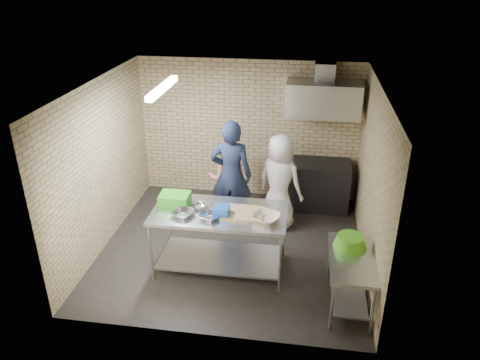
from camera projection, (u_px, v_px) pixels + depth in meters
name	position (u px, v px, depth m)	size (l,w,h in m)	color
floor	(232.00, 247.00, 7.66)	(4.20, 4.20, 0.00)	black
ceiling	(231.00, 86.00, 6.49)	(4.20, 4.20, 0.00)	black
back_wall	(249.00, 130.00, 8.86)	(4.20, 0.06, 2.70)	tan
front_wall	(203.00, 246.00, 5.29)	(4.20, 0.06, 2.70)	tan
left_wall	(102.00, 165.00, 7.36)	(0.06, 4.00, 2.70)	tan
right_wall	(372.00, 182.00, 6.80)	(0.06, 4.00, 2.70)	tan
prep_table	(220.00, 240.00, 6.95)	(1.97, 0.99, 0.99)	silver
side_counter	(349.00, 280.00, 6.28)	(0.60, 1.20, 0.75)	silver
stove	(316.00, 185.00, 8.76)	(1.20, 0.70, 0.90)	black
range_hood	(323.00, 99.00, 8.09)	(1.30, 0.60, 0.60)	silver
hood_duct	(325.00, 72.00, 8.03)	(0.35, 0.30, 0.30)	#A5A8AD
wall_shelf	(339.00, 107.00, 8.30)	(0.80, 0.20, 0.04)	#3F2B19
fluorescent_fixture	(163.00, 88.00, 6.65)	(0.10, 1.25, 0.08)	white
green_crate	(175.00, 199.00, 6.90)	(0.44, 0.33, 0.18)	#2A961B
blue_tub	(221.00, 211.00, 6.61)	(0.22, 0.22, 0.14)	#1853B4
cutting_board	(243.00, 213.00, 6.67)	(0.60, 0.46, 0.03)	tan
mixing_bowl_a	(183.00, 214.00, 6.61)	(0.31, 0.31, 0.08)	#B0B2B7
mixing_bowl_b	(200.00, 206.00, 6.81)	(0.24, 0.24, 0.07)	#AEB1B5
mixing_bowl_c	(210.00, 217.00, 6.54)	(0.28, 0.28, 0.07)	#AAACB1
ceramic_bowl	(266.00, 218.00, 6.49)	(0.38, 0.38, 0.09)	#F2DFC2
green_basin	(350.00, 241.00, 6.31)	(0.46, 0.46, 0.17)	#59C626
bottle_red	(325.00, 100.00, 8.28)	(0.07, 0.07, 0.18)	#B22619
man_navy	(231.00, 175.00, 7.87)	(0.72, 0.47, 1.97)	black
woman_pink	(227.00, 179.00, 8.35)	(0.71, 0.56, 1.47)	#D4707D
woman_white	(280.00, 181.00, 7.98)	(0.83, 0.54, 1.70)	white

